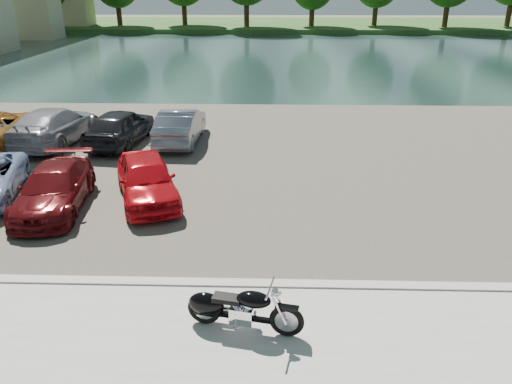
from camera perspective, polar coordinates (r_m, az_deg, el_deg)
ground at (r=9.90m, az=-1.32°, el=-17.30°), size 200.00×200.00×0.00m
promenade at (r=9.12m, az=-1.67°, el=-21.12°), size 60.00×6.00×0.10m
kerb at (r=11.45m, az=-0.81°, el=-10.55°), size 60.00×0.30×0.14m
parking_lot at (r=19.61m, az=0.32°, el=4.00°), size 60.00×18.00×0.04m
river at (r=47.97m, az=1.21°, el=15.31°), size 120.00×40.00×0.00m
far_bank at (r=79.77m, az=1.47°, el=18.58°), size 120.00×24.00×0.60m
motorcycle at (r=9.92m, az=-2.56°, el=-13.08°), size 2.31×0.86×1.05m
car_3 at (r=16.09m, az=-22.09°, el=0.37°), size 2.26×4.53×1.26m
car_4 at (r=15.82m, az=-12.40°, el=1.47°), size 2.97×4.44×1.40m
car_7 at (r=22.75m, az=-22.03°, el=7.05°), size 2.61×5.41×1.52m
car_8 at (r=21.76m, az=-15.24°, el=7.24°), size 2.32×4.60×1.51m
car_9 at (r=21.51m, az=-8.63°, el=7.52°), size 1.63×4.40×1.44m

